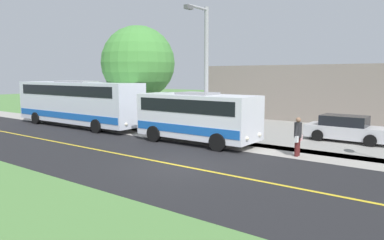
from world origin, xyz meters
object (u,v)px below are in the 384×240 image
(street_light_pole, at_px, (205,69))
(parked_car_near, at_px, (347,129))
(transit_bus_rear, at_px, (77,101))
(commercial_building, at_px, (326,91))
(pedestrian_with_bags, at_px, (298,135))
(shuttle_bus_front, at_px, (197,115))
(tree_curbside, at_px, (138,63))

(street_light_pole, relative_size, parked_car_near, 1.66)
(transit_bus_rear, relative_size, commercial_building, 0.61)
(pedestrian_with_bags, xyz_separation_m, commercial_building, (-16.78, -3.64, 1.28))
(transit_bus_rear, bearing_deg, shuttle_bus_front, 90.28)
(pedestrian_with_bags, height_order, street_light_pole, street_light_pole)
(shuttle_bus_front, distance_m, pedestrian_with_bags, 5.64)
(pedestrian_with_bags, bearing_deg, street_light_pole, -92.60)
(transit_bus_rear, distance_m, commercial_building, 21.11)
(pedestrian_with_bags, height_order, commercial_building, commercial_building)
(parked_car_near, relative_size, commercial_building, 0.23)
(shuttle_bus_front, xyz_separation_m, transit_bus_rear, (0.05, -10.65, 0.28))
(shuttle_bus_front, bearing_deg, parked_car_near, 129.75)
(shuttle_bus_front, height_order, commercial_building, commercial_building)
(street_light_pole, bearing_deg, commercial_building, 174.10)
(street_light_pole, bearing_deg, tree_curbside, -108.45)
(tree_curbside, bearing_deg, transit_bus_rear, -48.61)
(shuttle_bus_front, bearing_deg, tree_curbside, -111.36)
(parked_car_near, distance_m, tree_curbside, 14.58)
(parked_car_near, bearing_deg, tree_curbside, -79.65)
(shuttle_bus_front, xyz_separation_m, commercial_building, (-16.87, 1.97, 0.72))
(pedestrian_with_bags, distance_m, commercial_building, 17.21)
(transit_bus_rear, height_order, street_light_pole, street_light_pole)
(parked_car_near, height_order, commercial_building, commercial_building)
(parked_car_near, xyz_separation_m, tree_curbside, (2.53, -13.82, 3.88))
(pedestrian_with_bags, height_order, parked_car_near, pedestrian_with_bags)
(parked_car_near, relative_size, tree_curbside, 0.61)
(tree_curbside, bearing_deg, pedestrian_with_bags, 77.90)
(shuttle_bus_front, distance_m, street_light_pole, 2.57)
(shuttle_bus_front, distance_m, tree_curbside, 8.44)
(transit_bus_rear, bearing_deg, parked_car_near, 107.63)
(tree_curbside, bearing_deg, parked_car_near, 100.35)
(shuttle_bus_front, distance_m, parked_car_near, 8.48)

